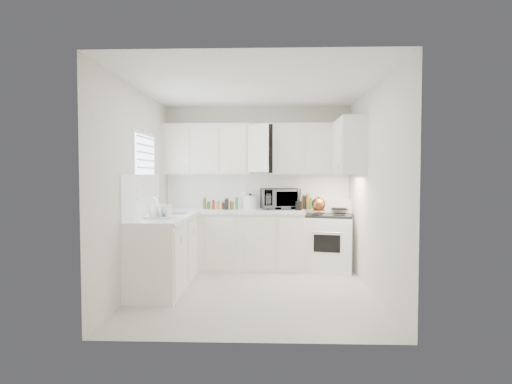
{
  "coord_description": "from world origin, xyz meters",
  "views": [
    {
      "loc": [
        0.2,
        -5.29,
        1.51
      ],
      "look_at": [
        0.0,
        0.7,
        1.25
      ],
      "focal_mm": 29.54,
      "sensor_mm": 36.0,
      "label": 1
    }
  ],
  "objects_px": {
    "tea_kettle": "(319,203)",
    "utensil_crock": "(299,200)",
    "dish_rack": "(160,210)",
    "rice_cooker": "(250,201)",
    "stove": "(329,235)",
    "microwave": "(280,197)"
  },
  "relations": [
    {
      "from": "dish_rack",
      "to": "stove",
      "type": "bearing_deg",
      "value": 30.58
    },
    {
      "from": "stove",
      "to": "dish_rack",
      "type": "distance_m",
      "value": 2.7
    },
    {
      "from": "tea_kettle",
      "to": "utensil_crock",
      "type": "xyz_separation_m",
      "value": [
        -0.3,
        0.03,
        0.05
      ]
    },
    {
      "from": "utensil_crock",
      "to": "microwave",
      "type": "bearing_deg",
      "value": 139.15
    },
    {
      "from": "utensil_crock",
      "to": "stove",
      "type": "bearing_deg",
      "value": 14.76
    },
    {
      "from": "utensil_crock",
      "to": "rice_cooker",
      "type": "bearing_deg",
      "value": 161.25
    },
    {
      "from": "utensil_crock",
      "to": "dish_rack",
      "type": "distance_m",
      "value": 2.18
    },
    {
      "from": "microwave",
      "to": "utensil_crock",
      "type": "xyz_separation_m",
      "value": [
        0.28,
        -0.24,
        -0.03
      ]
    },
    {
      "from": "microwave",
      "to": "dish_rack",
      "type": "bearing_deg",
      "value": -149.74
    },
    {
      "from": "utensil_crock",
      "to": "dish_rack",
      "type": "relative_size",
      "value": 0.92
    },
    {
      "from": "dish_rack",
      "to": "utensil_crock",
      "type": "bearing_deg",
      "value": 33.93
    },
    {
      "from": "tea_kettle",
      "to": "rice_cooker",
      "type": "relative_size",
      "value": 1.07
    },
    {
      "from": "microwave",
      "to": "rice_cooker",
      "type": "height_order",
      "value": "microwave"
    },
    {
      "from": "microwave",
      "to": "utensil_crock",
      "type": "height_order",
      "value": "microwave"
    },
    {
      "from": "stove",
      "to": "utensil_crock",
      "type": "xyz_separation_m",
      "value": [
        -0.48,
        -0.13,
        0.55
      ]
    },
    {
      "from": "tea_kettle",
      "to": "microwave",
      "type": "height_order",
      "value": "microwave"
    },
    {
      "from": "dish_rack",
      "to": "rice_cooker",
      "type": "bearing_deg",
      "value": 54.25
    },
    {
      "from": "stove",
      "to": "dish_rack",
      "type": "bearing_deg",
      "value": -137.3
    },
    {
      "from": "tea_kettle",
      "to": "microwave",
      "type": "relative_size",
      "value": 0.45
    },
    {
      "from": "tea_kettle",
      "to": "stove",
      "type": "bearing_deg",
      "value": 26.34
    },
    {
      "from": "microwave",
      "to": "utensil_crock",
      "type": "distance_m",
      "value": 0.37
    },
    {
      "from": "tea_kettle",
      "to": "utensil_crock",
      "type": "relative_size",
      "value": 0.79
    }
  ]
}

